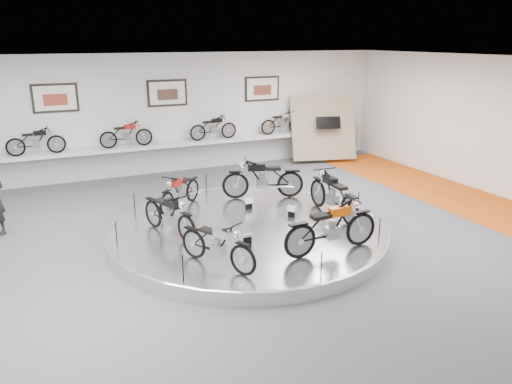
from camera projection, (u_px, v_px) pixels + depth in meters
name	position (u px, v px, depth m)	size (l,w,h in m)	color
floor	(253.00, 242.00, 11.36)	(16.00, 16.00, 0.00)	#4C4C4E
ceiling	(253.00, 61.00, 10.18)	(16.00, 16.00, 0.00)	white
wall_back	(168.00, 114.00, 16.85)	(16.00, 16.00, 0.00)	white
orange_carpet_strip	(473.00, 203.00, 14.07)	(2.40, 12.60, 0.01)	#BD5110
dado_band	(170.00, 156.00, 17.26)	(15.68, 0.04, 1.10)	#BCBCBA
display_platform	(248.00, 232.00, 11.58)	(6.40, 6.40, 0.30)	silver
platform_rim	(248.00, 227.00, 11.54)	(6.40, 6.40, 0.10)	#B2B2BA
shelf	(172.00, 145.00, 16.88)	(11.00, 0.55, 0.10)	silver
poster_left	(55.00, 98.00, 15.21)	(1.35, 0.06, 0.88)	white
poster_center	(167.00, 93.00, 16.61)	(1.35, 0.06, 0.88)	white
poster_right	(262.00, 89.00, 18.00)	(1.35, 0.06, 0.88)	white
display_panel	(323.00, 128.00, 18.52)	(2.40, 0.12, 2.40)	#988864
shelf_bike_a	(36.00, 143.00, 15.09)	(1.22, 0.42, 0.73)	black
shelf_bike_b	(126.00, 136.00, 16.16)	(1.22, 0.42, 0.73)	maroon
shelf_bike_c	(213.00, 129.00, 17.36)	(1.22, 0.42, 0.73)	black
shelf_bike_d	(282.00, 124.00, 18.43)	(1.22, 0.42, 0.73)	#A7A8AC
bike_a	(263.00, 178.00, 13.39)	(1.87, 0.66, 1.10)	black
bike_b	(180.00, 191.00, 12.61)	(1.55, 0.55, 0.91)	maroon
bike_c	(169.00, 214.00, 10.85)	(1.67, 0.59, 0.98)	black
bike_d	(217.00, 244.00, 9.36)	(1.55, 0.55, 0.91)	#A7A8AC
bike_e	(332.00, 227.00, 9.99)	(1.85, 0.65, 1.09)	#C54B03
bike_f	(333.00, 194.00, 12.04)	(1.85, 0.65, 1.09)	black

